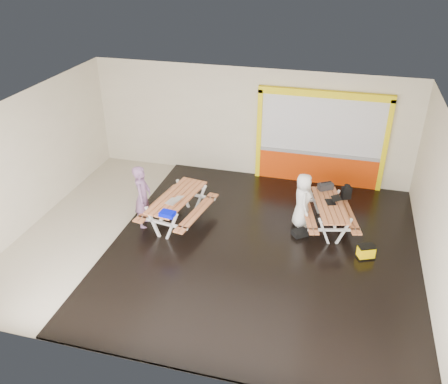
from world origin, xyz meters
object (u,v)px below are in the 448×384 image
(laptop_left, at_px, (174,200))
(toolbox, at_px, (326,186))
(laptop_right, at_px, (333,201))
(blue_pouch, at_px, (167,214))
(dark_case, at_px, (300,233))
(picnic_table_right, at_px, (329,210))
(backpack, at_px, (346,192))
(person_left, at_px, (143,197))
(picnic_table_left, at_px, (177,203))
(fluke_bag, at_px, (366,252))
(person_right, at_px, (303,200))

(laptop_left, height_order, toolbox, laptop_left)
(laptop_right, height_order, blue_pouch, blue_pouch)
(toolbox, relative_size, dark_case, 1.17)
(picnic_table_right, xyz_separation_m, laptop_right, (0.06, 0.12, 0.23))
(backpack, bearing_deg, person_left, -158.92)
(picnic_table_left, relative_size, picnic_table_right, 1.07)
(picnic_table_right, relative_size, person_left, 1.23)
(laptop_left, xyz_separation_m, toolbox, (3.71, 1.86, -0.04))
(toolbox, bearing_deg, backpack, 10.53)
(picnic_table_right, height_order, fluke_bag, picnic_table_right)
(laptop_left, height_order, blue_pouch, laptop_left)
(dark_case, bearing_deg, person_right, 95.08)
(dark_case, distance_m, fluke_bag, 1.74)
(fluke_bag, bearing_deg, person_right, 147.51)
(picnic_table_left, height_order, picnic_table_right, picnic_table_left)
(person_right, relative_size, toolbox, 3.37)
(fluke_bag, bearing_deg, picnic_table_left, 175.96)
(blue_pouch, height_order, dark_case, blue_pouch)
(laptop_right, bearing_deg, picnic_table_left, -167.51)
(fluke_bag, bearing_deg, laptop_left, 179.59)
(picnic_table_right, distance_m, laptop_left, 4.05)
(laptop_right, bearing_deg, toolbox, 109.08)
(picnic_table_left, relative_size, person_right, 1.56)
(picnic_table_right, height_order, blue_pouch, blue_pouch)
(picnic_table_left, relative_size, toolbox, 5.24)
(picnic_table_left, xyz_separation_m, person_left, (-0.83, -0.33, 0.24))
(laptop_right, bearing_deg, blue_pouch, -154.50)
(picnic_table_right, relative_size, blue_pouch, 6.01)
(person_right, relative_size, backpack, 3.57)
(person_left, bearing_deg, laptop_left, -98.54)
(laptop_left, distance_m, toolbox, 4.15)
(laptop_left, distance_m, dark_case, 3.37)
(toolbox, bearing_deg, person_left, -157.69)
(laptop_left, distance_m, laptop_right, 4.12)
(picnic_table_right, bearing_deg, dark_case, -139.82)
(person_right, distance_m, dark_case, 0.86)
(person_left, height_order, fluke_bag, person_left)
(picnic_table_right, relative_size, toolbox, 4.89)
(picnic_table_left, height_order, laptop_left, laptop_left)
(person_left, distance_m, person_right, 4.19)
(picnic_table_left, distance_m, dark_case, 3.32)
(picnic_table_right, bearing_deg, laptop_right, 63.92)
(picnic_table_left, distance_m, blue_pouch, 1.01)
(person_right, xyz_separation_m, blue_pouch, (-3.12, -1.69, 0.10))
(laptop_left, bearing_deg, person_left, -178.85)
(fluke_bag, bearing_deg, blue_pouch, -172.64)
(person_left, bearing_deg, blue_pouch, -134.00)
(picnic_table_right, height_order, person_right, person_right)
(person_right, bearing_deg, laptop_left, 95.20)
(person_left, height_order, laptop_left, person_left)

